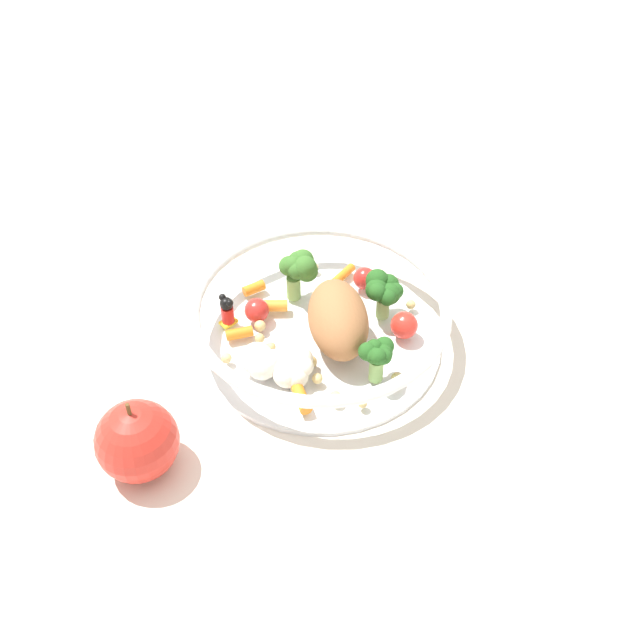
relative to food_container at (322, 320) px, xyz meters
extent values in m
plane|color=silver|center=(-0.01, 0.00, -0.03)|extent=(2.40, 2.40, 0.00)
cylinder|color=white|center=(0.00, 0.00, -0.03)|extent=(0.25, 0.25, 0.01)
torus|color=white|center=(0.00, 0.00, 0.02)|extent=(0.26, 0.26, 0.01)
ellipsoid|color=#9E663D|center=(-0.01, 0.02, 0.01)|extent=(0.10, 0.12, 0.06)
cylinder|color=#7FAD5B|center=(-0.02, -0.06, -0.01)|extent=(0.01, 0.01, 0.03)
sphere|color=#386B28|center=(-0.01, -0.06, 0.02)|extent=(0.02, 0.02, 0.02)
sphere|color=#386B28|center=(-0.01, -0.06, 0.02)|extent=(0.02, 0.02, 0.02)
sphere|color=#386B28|center=(-0.02, -0.05, 0.02)|extent=(0.02, 0.02, 0.02)
sphere|color=#386B28|center=(-0.03, -0.06, 0.01)|extent=(0.02, 0.02, 0.02)
sphere|color=#386B28|center=(-0.03, -0.07, 0.02)|extent=(0.02, 0.02, 0.02)
sphere|color=#386B28|center=(-0.03, -0.07, 0.02)|extent=(0.02, 0.02, 0.02)
sphere|color=#386B28|center=(-0.02, -0.07, 0.02)|extent=(0.02, 0.02, 0.02)
sphere|color=#386B28|center=(-0.01, -0.07, 0.02)|extent=(0.02, 0.02, 0.02)
cylinder|color=#8EB766|center=(-0.07, 0.02, -0.01)|extent=(0.01, 0.01, 0.02)
sphere|color=#23561E|center=(-0.06, 0.02, 0.02)|extent=(0.02, 0.02, 0.02)
sphere|color=#23561E|center=(-0.06, 0.03, 0.01)|extent=(0.02, 0.02, 0.02)
sphere|color=#23561E|center=(-0.07, 0.02, 0.01)|extent=(0.02, 0.02, 0.02)
sphere|color=#23561E|center=(-0.08, 0.02, 0.01)|extent=(0.02, 0.02, 0.02)
sphere|color=#23561E|center=(-0.08, 0.01, 0.01)|extent=(0.02, 0.02, 0.02)
sphere|color=#23561E|center=(-0.07, 0.01, 0.02)|extent=(0.02, 0.02, 0.02)
sphere|color=#23561E|center=(-0.06, 0.01, 0.01)|extent=(0.02, 0.02, 0.02)
cylinder|color=#7FAD5B|center=(0.00, 0.08, -0.01)|extent=(0.01, 0.01, 0.02)
sphere|color=#23561E|center=(0.00, 0.08, 0.01)|extent=(0.02, 0.02, 0.02)
sphere|color=#23561E|center=(0.00, 0.08, 0.02)|extent=(0.02, 0.02, 0.02)
sphere|color=#23561E|center=(0.00, 0.08, 0.01)|extent=(0.02, 0.02, 0.02)
sphere|color=#23561E|center=(-0.01, 0.08, 0.01)|extent=(0.02, 0.02, 0.02)
sphere|color=#23561E|center=(-0.01, 0.07, 0.01)|extent=(0.02, 0.02, 0.02)
sphere|color=#23561E|center=(0.00, 0.07, 0.01)|extent=(0.02, 0.02, 0.02)
sphere|color=#23561E|center=(0.00, 0.07, 0.01)|extent=(0.02, 0.02, 0.02)
sphere|color=white|center=(0.08, 0.00, -0.01)|extent=(0.03, 0.03, 0.03)
sphere|color=white|center=(0.08, 0.00, -0.01)|extent=(0.03, 0.03, 0.03)
sphere|color=white|center=(0.06, 0.00, -0.01)|extent=(0.02, 0.02, 0.02)
sphere|color=white|center=(0.08, -0.01, -0.01)|extent=(0.02, 0.02, 0.02)
sphere|color=silver|center=(0.07, 0.03, -0.01)|extent=(0.03, 0.03, 0.03)
sphere|color=silver|center=(0.06, 0.03, -0.01)|extent=(0.03, 0.03, 0.03)
sphere|color=silver|center=(0.05, 0.03, -0.01)|extent=(0.02, 0.02, 0.02)
sphere|color=silver|center=(0.05, 0.02, -0.01)|extent=(0.03, 0.03, 0.03)
sphere|color=silver|center=(0.05, 0.01, -0.01)|extent=(0.02, 0.02, 0.02)
sphere|color=silver|center=(0.06, 0.02, -0.01)|extent=(0.02, 0.02, 0.02)
cube|color=yellow|center=(0.06, -0.08, -0.02)|extent=(0.02, 0.01, 0.00)
cylinder|color=red|center=(0.06, -0.08, -0.01)|extent=(0.01, 0.01, 0.02)
sphere|color=black|center=(0.06, -0.08, 0.00)|extent=(0.01, 0.01, 0.01)
sphere|color=black|center=(0.06, -0.08, 0.01)|extent=(0.01, 0.01, 0.01)
sphere|color=black|center=(0.06, -0.07, 0.01)|extent=(0.01, 0.01, 0.01)
cylinder|color=orange|center=(0.01, -0.06, -0.02)|extent=(0.03, 0.03, 0.01)
cylinder|color=orange|center=(0.01, -0.10, -0.02)|extent=(0.02, 0.01, 0.01)
cylinder|color=orange|center=(-0.08, -0.05, -0.02)|extent=(0.03, 0.02, 0.01)
cylinder|color=orange|center=(0.07, 0.06, -0.02)|extent=(0.02, 0.03, 0.01)
cylinder|color=orange|center=(0.07, -0.05, -0.02)|extent=(0.03, 0.02, 0.01)
sphere|color=red|center=(-0.06, 0.05, -0.01)|extent=(0.03, 0.03, 0.03)
sphere|color=red|center=(-0.08, -0.03, -0.01)|extent=(0.02, 0.02, 0.02)
sphere|color=red|center=(0.04, -0.06, -0.01)|extent=(0.03, 0.03, 0.03)
sphere|color=tan|center=(0.05, -0.02, -0.02)|extent=(0.01, 0.01, 0.01)
sphere|color=tan|center=(0.05, -0.03, -0.02)|extent=(0.01, 0.01, 0.01)
sphere|color=#D1B775|center=(0.04, -0.05, -0.02)|extent=(0.01, 0.01, 0.01)
sphere|color=#D1B775|center=(0.09, -0.03, -0.02)|extent=(0.01, 0.01, 0.01)
sphere|color=tan|center=(-0.06, -0.04, -0.02)|extent=(0.01, 0.01, 0.01)
sphere|color=tan|center=(0.03, 0.02, -0.02)|extent=(0.01, 0.01, 0.01)
sphere|color=tan|center=(-0.10, 0.03, -0.02)|extent=(0.01, 0.01, 0.01)
sphere|color=#D1B775|center=(-0.06, -0.09, -0.02)|extent=(0.01, 0.01, 0.01)
sphere|color=tan|center=(0.03, 0.03, -0.02)|extent=(0.01, 0.01, 0.01)
sphere|color=#D1B775|center=(0.04, 0.05, -0.02)|extent=(0.01, 0.01, 0.01)
sphere|color=#D1B775|center=(0.05, 0.07, -0.02)|extent=(0.01, 0.01, 0.01)
sphere|color=tan|center=(0.03, 0.10, -0.02)|extent=(0.01, 0.01, 0.01)
sphere|color=tan|center=(-0.02, 0.09, -0.02)|extent=(0.01, 0.01, 0.01)
sphere|color=tan|center=(-0.05, -0.10, -0.02)|extent=(0.01, 0.01, 0.01)
sphere|color=red|center=(0.22, 0.02, 0.00)|extent=(0.07, 0.07, 0.07)
cylinder|color=brown|center=(0.22, 0.02, 0.05)|extent=(0.00, 0.00, 0.01)
camera|label=1|loc=(0.34, 0.41, 0.51)|focal=41.99mm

